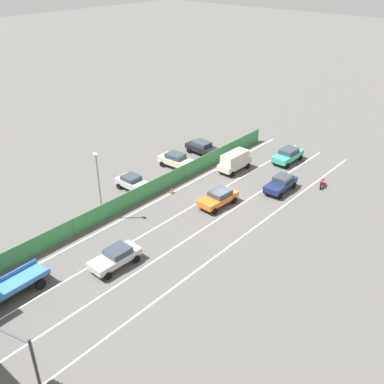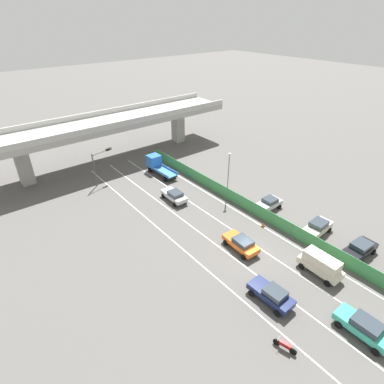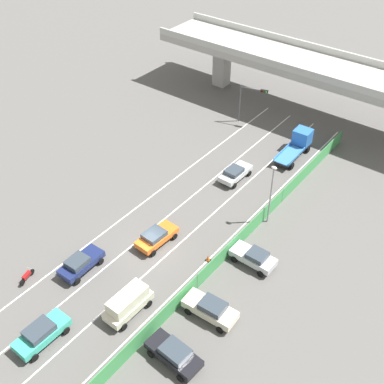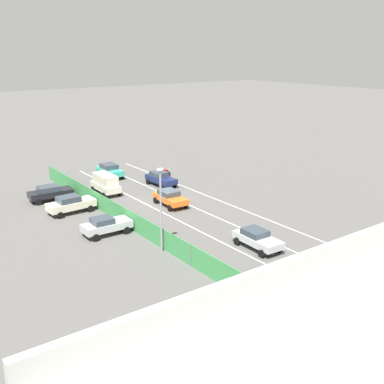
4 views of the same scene
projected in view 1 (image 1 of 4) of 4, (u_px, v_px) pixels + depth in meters
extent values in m
plane|color=#565451|center=(223.00, 201.00, 45.16)|extent=(300.00, 300.00, 0.00)
cube|color=silver|center=(227.00, 248.00, 38.09)|extent=(0.14, 48.36, 0.01)
cube|color=silver|center=(197.00, 233.00, 40.07)|extent=(0.14, 48.36, 0.01)
cube|color=silver|center=(169.00, 220.00, 42.04)|extent=(0.14, 48.36, 0.01)
cube|color=silver|center=(144.00, 208.00, 44.02)|extent=(0.14, 48.36, 0.01)
cube|color=#3D8E4C|center=(135.00, 196.00, 44.30)|extent=(0.06, 44.36, 1.72)
cylinder|color=#4C514C|center=(258.00, 135.00, 59.03)|extent=(0.10, 0.10, 1.72)
cylinder|color=#4C514C|center=(184.00, 172.00, 49.21)|extent=(0.10, 0.10, 1.72)
cylinder|color=#4C514C|center=(74.00, 227.00, 39.40)|extent=(0.10, 0.10, 1.72)
cube|color=orange|center=(218.00, 199.00, 44.11)|extent=(2.10, 4.43, 0.56)
cube|color=#333D47|center=(220.00, 193.00, 44.06)|extent=(1.74, 2.14, 0.51)
cylinder|color=black|center=(215.00, 211.00, 42.83)|extent=(0.26, 0.65, 0.64)
cylinder|color=black|center=(201.00, 204.00, 43.96)|extent=(0.26, 0.65, 0.64)
cylinder|color=black|center=(234.00, 200.00, 44.69)|extent=(0.26, 0.65, 0.64)
cylinder|color=black|center=(220.00, 194.00, 45.82)|extent=(0.26, 0.65, 0.64)
cube|color=#B7BABC|center=(115.00, 258.00, 35.59)|extent=(1.90, 4.35, 0.56)
cube|color=#333D47|center=(118.00, 251.00, 35.57)|extent=(1.62, 1.95, 0.48)
cylinder|color=black|center=(108.00, 276.00, 34.32)|extent=(0.24, 0.65, 0.64)
cylinder|color=black|center=(94.00, 266.00, 35.38)|extent=(0.24, 0.65, 0.64)
cylinder|color=black|center=(136.00, 259.00, 36.22)|extent=(0.24, 0.65, 0.64)
cylinder|color=black|center=(122.00, 250.00, 37.28)|extent=(0.24, 0.65, 0.64)
cube|color=beige|center=(234.00, 164.00, 51.15)|extent=(1.82, 4.39, 0.68)
cube|color=beige|center=(235.00, 157.00, 50.74)|extent=(1.59, 3.60, 1.04)
cylinder|color=black|center=(232.00, 174.00, 49.92)|extent=(0.23, 0.64, 0.64)
cylinder|color=black|center=(220.00, 170.00, 50.94)|extent=(0.23, 0.64, 0.64)
cylinder|color=black|center=(248.00, 166.00, 51.85)|extent=(0.23, 0.64, 0.64)
cylinder|color=black|center=(236.00, 162.00, 52.87)|extent=(0.23, 0.64, 0.64)
cube|color=navy|center=(280.00, 184.00, 46.77)|extent=(1.90, 4.34, 0.60)
cube|color=#333D47|center=(283.00, 178.00, 46.78)|extent=(1.62, 1.92, 0.51)
cylinder|color=black|center=(281.00, 196.00, 45.50)|extent=(0.24, 0.65, 0.64)
cylinder|color=black|center=(266.00, 191.00, 46.49)|extent=(0.24, 0.65, 0.64)
cylinder|color=black|center=(294.00, 186.00, 47.49)|extent=(0.24, 0.65, 0.64)
cylinder|color=black|center=(279.00, 181.00, 48.47)|extent=(0.24, 0.65, 0.64)
cube|color=teal|center=(288.00, 156.00, 53.19)|extent=(1.90, 4.52, 0.64)
cube|color=#333D47|center=(289.00, 151.00, 52.99)|extent=(1.65, 2.22, 0.55)
cylinder|color=black|center=(287.00, 166.00, 51.88)|extent=(0.23, 0.64, 0.64)
cylinder|color=black|center=(274.00, 161.00, 52.96)|extent=(0.23, 0.64, 0.64)
cylinder|color=black|center=(301.00, 158.00, 53.89)|extent=(0.23, 0.64, 0.64)
cylinder|color=black|center=(287.00, 154.00, 54.97)|extent=(0.23, 0.64, 0.64)
cube|color=black|center=(7.00, 290.00, 32.32)|extent=(1.73, 6.26, 0.25)
cube|color=#3875BC|center=(19.00, 281.00, 32.92)|extent=(2.06, 4.26, 0.10)
cube|color=#3875BC|center=(26.00, 284.00, 32.31)|extent=(0.20, 4.20, 0.37)
cube|color=#3875BC|center=(12.00, 274.00, 33.35)|extent=(0.20, 4.20, 0.37)
cylinder|color=black|center=(41.00, 284.00, 33.37)|extent=(0.28, 0.81, 0.80)
cylinder|color=black|center=(26.00, 274.00, 34.45)|extent=(0.28, 0.81, 0.80)
cylinder|color=black|center=(321.00, 187.00, 47.32)|extent=(0.25, 0.61, 0.60)
cylinder|color=black|center=(323.00, 181.00, 48.39)|extent=(0.25, 0.61, 0.60)
cube|color=maroon|center=(322.00, 182.00, 47.72)|extent=(0.51, 0.96, 0.36)
cylinder|color=#B2B2B2|center=(322.00, 181.00, 47.11)|extent=(0.59, 0.19, 0.03)
cube|color=black|center=(203.00, 148.00, 55.26)|extent=(4.62, 2.12, 0.61)
cube|color=#333D47|center=(202.00, 144.00, 55.11)|extent=(2.23, 1.75, 0.52)
cylinder|color=black|center=(217.00, 153.00, 55.12)|extent=(0.65, 0.26, 0.64)
cylinder|color=black|center=(207.00, 157.00, 53.96)|extent=(0.65, 0.26, 0.64)
cylinder|color=black|center=(199.00, 146.00, 57.00)|extent=(0.65, 0.26, 0.64)
cylinder|color=black|center=(189.00, 150.00, 55.85)|extent=(0.65, 0.26, 0.64)
cube|color=beige|center=(177.00, 161.00, 51.79)|extent=(4.66, 2.01, 0.69)
cube|color=#333D47|center=(175.00, 156.00, 51.63)|extent=(2.12, 1.68, 0.55)
cylinder|color=black|center=(192.00, 166.00, 51.80)|extent=(0.65, 0.25, 0.64)
cylinder|color=black|center=(183.00, 171.00, 50.56)|extent=(0.65, 0.25, 0.64)
cylinder|color=black|center=(172.00, 159.00, 53.50)|extent=(0.65, 0.25, 0.64)
cylinder|color=black|center=(162.00, 164.00, 52.25)|extent=(0.65, 0.25, 0.64)
cube|color=#B2B5B7|center=(134.00, 184.00, 46.89)|extent=(4.22, 1.85, 0.63)
cube|color=#333D47|center=(131.00, 178.00, 46.86)|extent=(1.74, 1.60, 0.47)
cylinder|color=black|center=(150.00, 189.00, 46.88)|extent=(0.64, 0.23, 0.64)
cylinder|color=black|center=(137.00, 195.00, 45.70)|extent=(0.64, 0.23, 0.64)
cylinder|color=black|center=(132.00, 181.00, 48.54)|extent=(0.64, 0.23, 0.64)
cylinder|color=black|center=(119.00, 186.00, 47.36)|extent=(0.64, 0.23, 0.64)
cylinder|color=#47474C|center=(38.00, 374.00, 23.61)|extent=(0.18, 0.18, 5.26)
cylinder|color=#47474C|center=(5.00, 332.00, 23.16)|extent=(3.35, 0.98, 0.12)
cylinder|color=gray|center=(99.00, 188.00, 40.79)|extent=(0.16, 0.16, 6.47)
ellipsoid|color=silver|center=(95.00, 154.00, 39.15)|extent=(0.60, 0.36, 0.28)
cone|color=orange|center=(172.00, 190.00, 46.60)|extent=(0.36, 0.36, 0.63)
cube|color=black|center=(172.00, 193.00, 46.74)|extent=(0.47, 0.47, 0.03)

